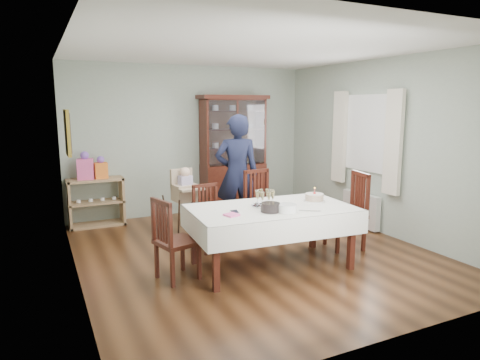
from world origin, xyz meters
TOP-DOWN VIEW (x-y plane):
  - floor at (0.00, 0.00)m, footprint 5.00×5.00m
  - room_shell at (0.00, 0.53)m, footprint 5.00×5.00m
  - dining_table at (-0.04, -0.58)m, footprint 2.08×1.29m
  - china_cabinet at (0.75, 2.26)m, footprint 1.30×0.48m
  - sideboard at (-1.75, 2.28)m, footprint 0.90×0.38m
  - picture_frame at (-2.22, 0.80)m, footprint 0.04×0.48m
  - window at (2.22, 0.30)m, footprint 0.04×1.02m
  - curtain_left at (2.16, -0.32)m, footprint 0.07×0.30m
  - curtain_right at (2.16, 0.92)m, footprint 0.07×0.30m
  - radiator at (2.16, 0.30)m, footprint 0.10×0.80m
  - chair_far_left at (-0.48, 0.35)m, footprint 0.44×0.44m
  - chair_far_right at (0.40, 0.42)m, footprint 0.52×0.52m
  - chair_end_left at (-1.22, -0.46)m, footprint 0.52×0.52m
  - chair_end_right at (1.27, -0.41)m, footprint 0.57×0.57m
  - woman at (0.19, 0.90)m, footprint 0.79×0.64m
  - high_chair at (-0.59, 1.08)m, footprint 0.53×0.53m
  - champagne_tray at (-0.09, -0.50)m, footprint 0.33×0.33m
  - birthday_cake at (0.62, -0.55)m, footprint 0.27×0.27m
  - plate_stack_dark at (-0.17, -0.78)m, footprint 0.23×0.23m
  - plate_stack_white at (-0.00, -0.88)m, footprint 0.27×0.27m
  - napkin_stack at (-0.65, -0.74)m, footprint 0.18×0.18m
  - cutlery at (-0.59, -0.60)m, footprint 0.14×0.18m
  - cake_knife at (0.27, -0.95)m, footprint 0.22×0.16m
  - gift_bag_pink at (-1.89, 2.26)m, footprint 0.27×0.20m
  - gift_bag_orange at (-1.65, 2.26)m, footprint 0.20×0.14m

SIDE VIEW (x-z plane):
  - floor at x=0.00m, z-range 0.00..0.00m
  - chair_far_left at x=-0.48m, z-range -0.18..0.72m
  - chair_end_left at x=-1.22m, z-range -0.19..0.77m
  - radiator at x=2.16m, z-range 0.02..0.57m
  - chair_far_right at x=0.40m, z-range -0.21..0.83m
  - chair_end_right at x=1.27m, z-range -0.22..0.85m
  - dining_table at x=-0.04m, z-range 0.00..0.76m
  - sideboard at x=-1.75m, z-range 0.00..0.80m
  - high_chair at x=-0.59m, z-range -0.12..0.95m
  - cake_knife at x=0.27m, z-range 0.76..0.77m
  - cutlery at x=-0.59m, z-range 0.76..0.77m
  - napkin_stack at x=-0.65m, z-range 0.76..0.78m
  - plate_stack_white at x=0.00m, z-range 0.76..0.86m
  - birthday_cake at x=0.62m, z-range 0.72..0.90m
  - plate_stack_dark at x=-0.17m, z-range 0.76..0.87m
  - champagne_tray at x=-0.09m, z-range 0.72..0.92m
  - woman at x=0.19m, z-range 0.00..1.86m
  - gift_bag_orange at x=-1.65m, z-range 0.78..1.15m
  - gift_bag_pink at x=-1.89m, z-range 0.77..1.23m
  - china_cabinet at x=0.75m, z-range 0.04..2.21m
  - curtain_left at x=2.16m, z-range 0.67..2.23m
  - curtain_right at x=2.16m, z-range 0.67..2.23m
  - window at x=2.22m, z-range 0.94..2.16m
  - picture_frame at x=-2.22m, z-range 1.36..1.94m
  - room_shell at x=0.00m, z-range -0.80..4.20m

